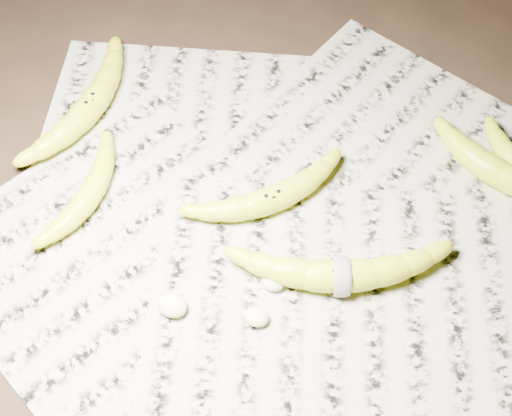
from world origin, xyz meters
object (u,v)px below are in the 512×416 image
(banana_center, at_px, (271,198))
(banana_taped, at_px, (341,275))
(banana_left_b, at_px, (90,192))
(banana_upper_b, at_px, (503,174))
(banana_left_a, at_px, (90,105))

(banana_center, relative_size, banana_taped, 0.81)
(banana_center, bearing_deg, banana_left_b, 153.48)
(banana_taped, distance_m, banana_upper_b, 0.27)
(banana_center, bearing_deg, banana_taped, -77.78)
(banana_center, xyz_separation_m, banana_taped, (0.12, -0.08, 0.00))
(banana_left_b, bearing_deg, banana_taped, -89.11)
(banana_left_b, distance_m, banana_taped, 0.35)
(banana_center, bearing_deg, banana_upper_b, -16.99)
(banana_left_b, xyz_separation_m, banana_taped, (0.35, -0.00, 0.00))
(banana_left_a, distance_m, banana_left_b, 0.15)
(banana_center, bearing_deg, banana_left_a, 124.32)
(banana_left_a, distance_m, banana_upper_b, 0.58)
(banana_left_b, relative_size, banana_taped, 0.68)
(banana_left_a, height_order, banana_left_b, banana_left_a)
(banana_left_a, height_order, banana_upper_b, same)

